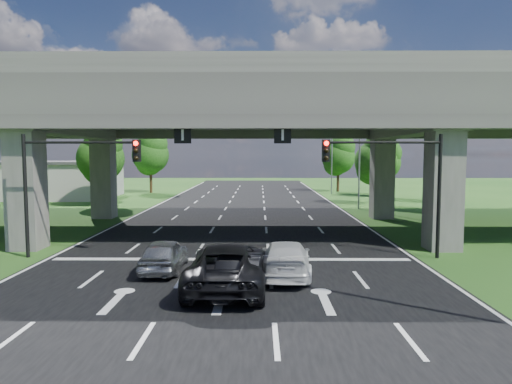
{
  "coord_description": "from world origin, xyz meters",
  "views": [
    {
      "loc": [
        1.36,
        -17.91,
        5.02
      ],
      "look_at": [
        1.14,
        8.53,
        2.85
      ],
      "focal_mm": 32.0,
      "sensor_mm": 36.0,
      "label": 1
    }
  ],
  "objects_px": {
    "streetlight_beyond": "(329,148)",
    "car_trailing": "(228,266)",
    "signal_right": "(395,172)",
    "car_dark": "(241,271)",
    "car_silver": "(164,255)",
    "car_white": "(286,259)",
    "streetlight_far": "(355,146)",
    "signal_left": "(69,172)"
  },
  "relations": [
    {
      "from": "signal_left",
      "to": "signal_right",
      "type": "bearing_deg",
      "value": 0.0
    },
    {
      "from": "signal_left",
      "to": "streetlight_far",
      "type": "height_order",
      "value": "streetlight_far"
    },
    {
      "from": "streetlight_far",
      "to": "car_dark",
      "type": "bearing_deg",
      "value": -110.37
    },
    {
      "from": "signal_left",
      "to": "car_dark",
      "type": "bearing_deg",
      "value": -32.18
    },
    {
      "from": "streetlight_far",
      "to": "car_silver",
      "type": "xyz_separation_m",
      "value": [
        -12.84,
        -22.65,
        -5.13
      ]
    },
    {
      "from": "car_silver",
      "to": "car_white",
      "type": "distance_m",
      "value": 5.23
    },
    {
      "from": "streetlight_beyond",
      "to": "car_dark",
      "type": "relative_size",
      "value": 2.32
    },
    {
      "from": "car_silver",
      "to": "signal_right",
      "type": "bearing_deg",
      "value": -166.07
    },
    {
      "from": "streetlight_beyond",
      "to": "car_silver",
      "type": "height_order",
      "value": "streetlight_beyond"
    },
    {
      "from": "streetlight_beyond",
      "to": "car_trailing",
      "type": "relative_size",
      "value": 1.66
    },
    {
      "from": "streetlight_far",
      "to": "car_trailing",
      "type": "distance_m",
      "value": 27.55
    },
    {
      "from": "car_silver",
      "to": "car_trailing",
      "type": "height_order",
      "value": "car_trailing"
    },
    {
      "from": "signal_right",
      "to": "car_trailing",
      "type": "bearing_deg",
      "value": -146.08
    },
    {
      "from": "signal_right",
      "to": "streetlight_beyond",
      "type": "distance_m",
      "value": 36.17
    },
    {
      "from": "streetlight_far",
      "to": "car_white",
      "type": "height_order",
      "value": "streetlight_far"
    },
    {
      "from": "signal_right",
      "to": "car_silver",
      "type": "bearing_deg",
      "value": -166.19
    },
    {
      "from": "streetlight_beyond",
      "to": "car_silver",
      "type": "distance_m",
      "value": 41.05
    },
    {
      "from": "signal_right",
      "to": "streetlight_far",
      "type": "height_order",
      "value": "streetlight_far"
    },
    {
      "from": "streetlight_far",
      "to": "car_trailing",
      "type": "bearing_deg",
      "value": -111.5
    },
    {
      "from": "car_silver",
      "to": "car_dark",
      "type": "xyz_separation_m",
      "value": [
        3.41,
        -2.75,
        0.02
      ]
    },
    {
      "from": "streetlight_beyond",
      "to": "car_silver",
      "type": "bearing_deg",
      "value": -108.37
    },
    {
      "from": "streetlight_beyond",
      "to": "car_trailing",
      "type": "xyz_separation_m",
      "value": [
        -9.93,
        -41.21,
        -4.98
      ]
    },
    {
      "from": "car_trailing",
      "to": "streetlight_beyond",
      "type": "bearing_deg",
      "value": -103.1
    },
    {
      "from": "car_silver",
      "to": "car_white",
      "type": "bearing_deg",
      "value": 171.84
    },
    {
      "from": "car_dark",
      "to": "car_white",
      "type": "relative_size",
      "value": 0.88
    },
    {
      "from": "signal_left",
      "to": "car_dark",
      "type": "height_order",
      "value": "signal_left"
    },
    {
      "from": "signal_right",
      "to": "car_white",
      "type": "relative_size",
      "value": 1.23
    },
    {
      "from": "streetlight_far",
      "to": "streetlight_beyond",
      "type": "bearing_deg",
      "value": 90.0
    },
    {
      "from": "signal_right",
      "to": "car_dark",
      "type": "height_order",
      "value": "signal_right"
    },
    {
      "from": "signal_right",
      "to": "car_dark",
      "type": "xyz_separation_m",
      "value": [
        -7.16,
        -5.34,
        -3.45
      ]
    },
    {
      "from": "signal_right",
      "to": "signal_left",
      "type": "bearing_deg",
      "value": 180.0
    },
    {
      "from": "signal_right",
      "to": "streetlight_beyond",
      "type": "xyz_separation_m",
      "value": [
        2.27,
        36.06,
        1.66
      ]
    },
    {
      "from": "car_dark",
      "to": "streetlight_beyond",
      "type": "bearing_deg",
      "value": -99.8
    },
    {
      "from": "signal_left",
      "to": "streetlight_beyond",
      "type": "relative_size",
      "value": 0.6
    },
    {
      "from": "car_silver",
      "to": "streetlight_far",
      "type": "bearing_deg",
      "value": -119.42
    },
    {
      "from": "signal_right",
      "to": "car_silver",
      "type": "relative_size",
      "value": 1.48
    },
    {
      "from": "streetlight_beyond",
      "to": "car_trailing",
      "type": "height_order",
      "value": "streetlight_beyond"
    },
    {
      "from": "streetlight_beyond",
      "to": "car_trailing",
      "type": "distance_m",
      "value": 42.68
    },
    {
      "from": "streetlight_beyond",
      "to": "car_white",
      "type": "xyz_separation_m",
      "value": [
        -7.66,
        -39.41,
        -5.11
      ]
    },
    {
      "from": "streetlight_far",
      "to": "car_dark",
      "type": "distance_m",
      "value": 27.57
    },
    {
      "from": "car_silver",
      "to": "car_dark",
      "type": "bearing_deg",
      "value": 141.23
    },
    {
      "from": "streetlight_beyond",
      "to": "car_dark",
      "type": "distance_m",
      "value": 42.77
    }
  ]
}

